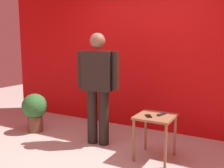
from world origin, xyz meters
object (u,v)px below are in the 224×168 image
at_px(standing_person, 98,83).
at_px(side_table, 155,123).
at_px(cell_phone, 148,116).
at_px(potted_plant, 35,109).
at_px(tv_remote, 162,114).

bearing_deg(standing_person, side_table, -5.24).
bearing_deg(cell_phone, potted_plant, 143.23).
xyz_separation_m(standing_person, tv_remote, (1.03, -0.02, -0.35)).
relative_size(cell_phone, potted_plant, 0.21).
bearing_deg(potted_plant, side_table, -0.90).
bearing_deg(cell_phone, side_table, 17.99).
bearing_deg(potted_plant, tv_remote, 0.85).
bearing_deg(tv_remote, cell_phone, -113.53).
distance_m(side_table, potted_plant, 2.25).
height_order(standing_person, potted_plant, standing_person).
height_order(cell_phone, tv_remote, tv_remote).
relative_size(standing_person, potted_plant, 2.50).
height_order(side_table, potted_plant, potted_plant).
relative_size(side_table, potted_plant, 0.88).
bearing_deg(side_table, potted_plant, 179.10).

